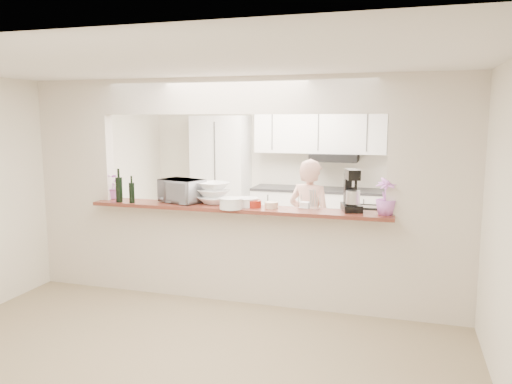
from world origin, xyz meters
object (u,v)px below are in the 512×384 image
at_px(refrigerator, 422,199).
at_px(person, 310,222).
at_px(toaster_oven, 182,191).
at_px(stand_mixer, 352,192).

distance_m(refrigerator, person, 2.31).
bearing_deg(refrigerator, toaster_oven, -136.61).
relative_size(refrigerator, toaster_oven, 3.51).
bearing_deg(person, toaster_oven, 45.09).
distance_m(stand_mixer, person, 1.06).
height_order(refrigerator, person, refrigerator).
relative_size(toaster_oven, person, 0.31).
relative_size(refrigerator, person, 1.09).
relative_size(toaster_oven, stand_mixer, 1.09).
bearing_deg(person, refrigerator, -110.24).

